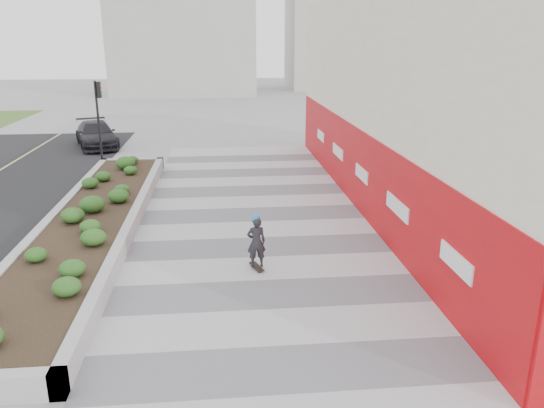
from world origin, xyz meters
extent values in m
plane|color=gray|center=(0.00, 0.00, 0.00)|extent=(160.00, 160.00, 0.00)
cube|color=#A8A8AD|center=(0.00, 3.00, 0.01)|extent=(8.00, 36.00, 0.01)
cube|color=beige|center=(7.00, 9.00, 4.00)|extent=(6.00, 24.00, 8.00)
cube|color=red|center=(4.02, 9.00, 1.50)|extent=(0.12, 24.00, 3.00)
cube|color=#9E9EA0|center=(-5.50, 15.85, 0.28)|extent=(3.00, 0.30, 0.55)
cube|color=#9E9EA0|center=(-6.85, 7.00, 0.28)|extent=(0.30, 18.00, 0.55)
cube|color=#9E9EA0|center=(-4.15, 7.00, 0.28)|extent=(0.30, 18.00, 0.55)
cube|color=#2D2116|center=(-5.50, 7.00, 0.25)|extent=(2.40, 17.40, 0.50)
cylinder|color=black|center=(-7.30, 17.50, 2.10)|extent=(0.12, 0.12, 4.20)
cube|color=black|center=(-7.12, 17.50, 3.75)|extent=(0.18, 0.28, 0.80)
cube|color=#ADAAA3|center=(-5.00, 55.00, 10.00)|extent=(16.00, 12.00, 20.00)
cylinder|color=#595654|center=(0.50, 3.00, 0.00)|extent=(0.44, 0.44, 0.01)
cube|color=black|center=(-0.23, 3.38, 0.07)|extent=(0.41, 0.75, 0.02)
imported|color=#242429|center=(-0.23, 3.38, 0.80)|extent=(0.57, 0.41, 1.46)
sphere|color=#1784C5|center=(-0.23, 3.38, 1.49)|extent=(0.23, 0.23, 0.23)
imported|color=black|center=(-8.50, 22.00, 0.74)|extent=(3.62, 5.51, 1.48)
camera|label=1|loc=(-1.13, -10.27, 6.17)|focal=35.00mm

